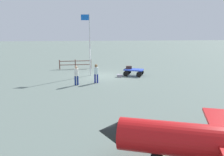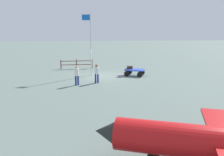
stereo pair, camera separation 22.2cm
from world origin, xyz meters
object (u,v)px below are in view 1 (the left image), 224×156
suitcase_maroon (129,67)px  worker_lead (76,74)px  flagpole (89,41)px  suitcase_tan (120,76)px  luggage_cart (133,71)px  worker_trailing (96,72)px

suitcase_maroon → worker_lead: 6.07m
suitcase_maroon → flagpole: 4.60m
suitcase_maroon → suitcase_tan: size_ratio=1.08×
luggage_cart → flagpole: (4.22, -0.51, 2.88)m
suitcase_tan → worker_trailing: worker_trailing is taller
luggage_cart → worker_lead: size_ratio=1.34×
luggage_cart → suitcase_tan: 1.55m
worker_lead → luggage_cart: bearing=-148.0°
suitcase_maroon → worker_trailing: 4.41m
luggage_cart → worker_trailing: 4.59m
luggage_cart → suitcase_tan: luggage_cart is taller
worker_lead → flagpole: (-1.09, -3.83, 2.41)m
luggage_cart → worker_lead: 6.28m
luggage_cart → suitcase_maroon: size_ratio=4.08×
luggage_cart → suitcase_tan: bearing=20.1°
luggage_cart → suitcase_maroon: bearing=-31.9°
luggage_cart → worker_lead: worker_lead is taller
suitcase_maroon → luggage_cart: bearing=148.1°
worker_lead → flagpole: 4.66m
suitcase_maroon → flagpole: flagpole is taller
suitcase_maroon → suitcase_tan: (1.01, 0.78, -0.64)m
luggage_cart → suitcase_maroon: (0.41, -0.26, 0.31)m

